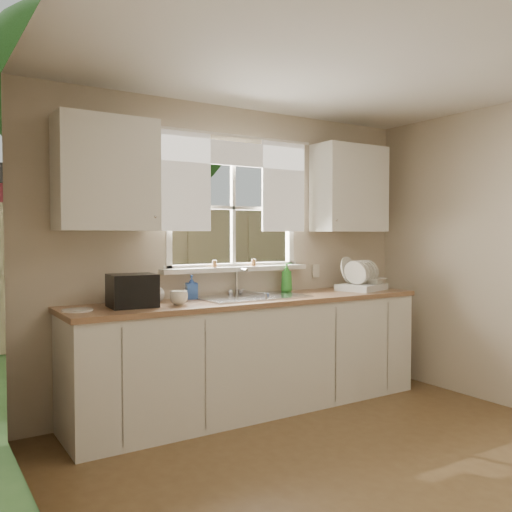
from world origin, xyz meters
TOP-DOWN VIEW (x-y plane):
  - ground at (0.00, 0.00)m, footprint 4.00×4.00m
  - room_walls at (0.00, -0.07)m, footprint 3.62×4.02m
  - ceiling at (0.00, 0.00)m, footprint 3.60×4.00m
  - window at (0.00, 2.00)m, footprint 1.38×0.16m
  - curtains at (0.00, 1.95)m, footprint 1.50×0.03m
  - base_cabinets at (0.00, 1.68)m, footprint 3.00×0.62m
  - countertop at (0.00, 1.68)m, footprint 3.04×0.65m
  - upper_cabinet_left at (-1.15, 1.82)m, footprint 0.70×0.33m
  - upper_cabinet_right at (1.15, 1.82)m, footprint 0.70×0.33m
  - wall_outlet at (0.88, 1.99)m, footprint 0.08×0.01m
  - sill_jars at (-0.03, 1.94)m, footprint 0.42×0.04m
  - backyard at (0.58, 8.42)m, footprint 20.00×10.00m
  - sink at (0.00, 1.71)m, footprint 0.88×0.52m
  - dish_rack at (1.16, 1.67)m, footprint 0.51×0.45m
  - bowl at (1.28, 1.62)m, footprint 0.27×0.27m
  - soap_bottle_a at (0.46, 1.87)m, footprint 0.13×0.13m
  - soap_bottle_b at (-0.46, 1.88)m, footprint 0.11×0.11m
  - soap_bottle_c at (-0.76, 1.87)m, footprint 0.14×0.14m
  - saucer at (-1.40, 1.68)m, footprint 0.20×0.20m
  - cup at (-0.70, 1.60)m, footprint 0.13×0.13m
  - black_appliance at (-1.02, 1.68)m, footprint 0.34×0.30m

SIDE VIEW (x-z plane):
  - ground at x=0.00m, z-range 0.00..0.00m
  - base_cabinets at x=0.00m, z-range 0.00..0.87m
  - sink at x=0.00m, z-range 0.64..1.04m
  - countertop at x=0.00m, z-range 0.87..0.91m
  - saucer at x=-1.40m, z-range 0.91..0.92m
  - cup at x=-0.70m, z-range 0.91..1.01m
  - dish_rack at x=1.16m, z-range 0.84..1.14m
  - soap_bottle_c at x=-0.76m, z-range 0.91..1.07m
  - bowl at x=1.28m, z-range 0.97..1.02m
  - soap_bottle_b at x=-0.46m, z-range 0.91..1.10m
  - black_appliance at x=-1.02m, z-range 0.91..1.14m
  - soap_bottle_a at x=0.46m, z-range 0.91..1.17m
  - wall_outlet at x=0.88m, z-range 1.02..1.14m
  - sill_jars at x=-0.03m, z-range 1.15..1.21m
  - room_walls at x=0.00m, z-range -0.01..2.49m
  - window at x=0.00m, z-range 0.95..2.02m
  - upper_cabinet_left at x=-1.15m, z-range 1.45..2.25m
  - upper_cabinet_right at x=1.15m, z-range 1.45..2.25m
  - curtains at x=0.00m, z-range 1.53..2.34m
  - ceiling at x=0.00m, z-range 2.49..2.51m
  - backyard at x=0.58m, z-range 0.40..6.53m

